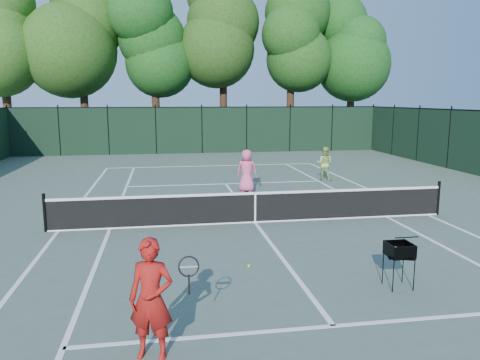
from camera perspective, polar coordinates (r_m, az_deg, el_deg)
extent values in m
plane|color=#4A594E|center=(13.72, 1.84, -5.21)|extent=(90.00, 90.00, 0.00)
cube|color=white|center=(13.77, -21.28, -5.82)|extent=(0.10, 23.77, 0.01)
cube|color=white|center=(15.71, 21.91, -3.97)|extent=(0.10, 23.77, 0.01)
cube|color=white|center=(13.55, -15.58, -5.75)|extent=(0.10, 23.77, 0.01)
cube|color=white|center=(15.05, 17.44, -4.29)|extent=(0.10, 23.77, 0.01)
cube|color=white|center=(25.26, -3.43, 1.74)|extent=(10.97, 0.10, 0.01)
cube|color=white|center=(7.93, 11.33, -17.05)|extent=(8.23, 0.10, 0.01)
cube|color=white|center=(19.88, -1.76, -0.46)|extent=(8.23, 0.10, 0.01)
cube|color=white|center=(13.72, 1.84, -5.20)|extent=(0.10, 12.80, 0.01)
cube|color=black|center=(13.61, 1.85, -3.36)|extent=(11.60, 0.03, 0.85)
cube|color=white|center=(13.52, 1.86, -1.62)|extent=(11.60, 0.05, 0.07)
cube|color=white|center=(13.71, 1.84, -5.13)|extent=(11.60, 0.05, 0.04)
cube|color=white|center=(13.61, 1.85, -3.36)|extent=(0.05, 0.04, 0.91)
cylinder|color=black|center=(13.71, -22.71, -3.70)|extent=(0.09, 0.09, 1.06)
cylinder|color=black|center=(15.76, 23.02, -2.03)|extent=(0.09, 0.09, 1.06)
cube|color=black|center=(31.16, -4.66, 6.04)|extent=(24.00, 0.05, 3.00)
cylinder|color=black|center=(36.04, -26.40, 6.76)|extent=(0.56, 0.56, 4.50)
ellipsoid|color=#244F16|center=(36.31, -27.14, 16.12)|extent=(6.40, 6.40, 9.92)
cylinder|color=black|center=(35.42, -18.36, 7.49)|extent=(0.56, 0.56, 4.80)
ellipsoid|color=#1E4413|center=(35.77, -18.94, 17.63)|extent=(6.80, 6.80, 10.54)
cylinder|color=black|center=(34.82, -10.17, 7.39)|extent=(0.56, 0.56, 4.30)
ellipsoid|color=#134415|center=(35.04, -10.46, 16.57)|extent=(6.00, 6.00, 9.30)
cylinder|color=black|center=(35.60, -2.03, 8.15)|extent=(0.56, 0.56, 5.00)
ellipsoid|color=#1C3F12|center=(36.00, -2.10, 18.59)|extent=(7.00, 7.00, 10.85)
cylinder|color=black|center=(35.92, 6.13, 7.80)|extent=(0.56, 0.56, 4.60)
ellipsoid|color=#164112|center=(36.19, 6.30, 17.11)|extent=(6.20, 6.20, 9.61)
cylinder|color=black|center=(38.03, 13.26, 7.55)|extent=(0.56, 0.56, 4.40)
ellipsoid|color=#124114|center=(38.23, 13.60, 15.86)|extent=(5.80, 5.80, 8.99)
imported|color=#A11612|center=(6.72, -10.78, -14.08)|extent=(0.72, 0.57, 1.72)
cylinder|color=black|center=(6.88, -6.23, -12.55)|extent=(0.03, 0.03, 0.30)
torus|color=black|center=(6.78, -6.28, -10.44)|extent=(0.30, 0.10, 0.30)
imported|color=#ED5389|center=(18.07, 0.84, 1.14)|extent=(0.93, 0.75, 1.65)
imported|color=#9EC060|center=(21.01, 10.28, 1.99)|extent=(0.91, 0.87, 1.49)
cylinder|color=black|center=(9.32, 18.18, -11.10)|extent=(0.02, 0.02, 0.62)
cylinder|color=black|center=(9.52, 20.46, -10.80)|extent=(0.02, 0.02, 0.62)
cylinder|color=black|center=(9.67, 17.02, -10.27)|extent=(0.02, 0.02, 0.62)
cylinder|color=black|center=(9.86, 19.24, -10.00)|extent=(0.02, 0.02, 0.62)
cube|color=black|center=(9.45, 18.87, -8.04)|extent=(0.57, 0.57, 0.26)
sphere|color=#CDF031|center=(9.47, 18.85, -8.47)|extent=(0.07, 0.07, 0.07)
sphere|color=#CDF031|center=(9.47, 18.85, -8.47)|extent=(0.07, 0.07, 0.07)
sphere|color=#CDF031|center=(9.47, 18.85, -8.47)|extent=(0.07, 0.07, 0.07)
sphere|color=#CDF031|center=(9.47, 18.85, -8.47)|extent=(0.07, 0.07, 0.07)
sphere|color=#CDF031|center=(9.47, 18.85, -8.47)|extent=(0.07, 0.07, 0.07)
sphere|color=#CDF031|center=(9.47, 18.85, -8.47)|extent=(0.07, 0.07, 0.07)
sphere|color=#CDF031|center=(9.47, 18.85, -8.47)|extent=(0.07, 0.07, 0.07)
sphere|color=#CDF031|center=(9.47, 18.85, -8.47)|extent=(0.07, 0.07, 0.07)
sphere|color=#CDF031|center=(9.47, 18.85, -8.47)|extent=(0.07, 0.07, 0.07)
sphere|color=#CDF031|center=(9.47, 18.85, -8.47)|extent=(0.07, 0.07, 0.07)
sphere|color=#CDF031|center=(9.47, 18.85, -8.47)|extent=(0.07, 0.07, 0.07)
sphere|color=#CDF031|center=(9.47, 18.85, -8.47)|extent=(0.07, 0.07, 0.07)
sphere|color=#CDF031|center=(9.47, 18.85, -8.47)|extent=(0.07, 0.07, 0.07)
sphere|color=#CDF031|center=(9.47, 18.85, -8.47)|extent=(0.07, 0.07, 0.07)
sphere|color=#CDF031|center=(9.47, 18.85, -8.47)|extent=(0.07, 0.07, 0.07)
sphere|color=#CBD42B|center=(10.18, 1.10, -10.45)|extent=(0.07, 0.07, 0.07)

